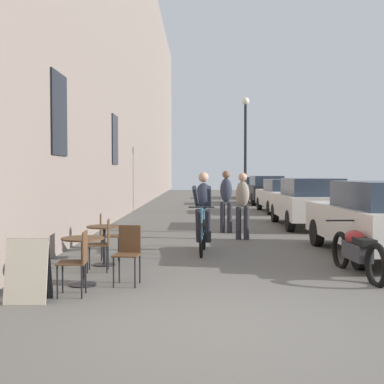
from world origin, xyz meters
name	(u,v)px	position (x,y,z in m)	size (l,w,h in m)	color
ground_plane	(226,327)	(0.00, 0.00, 0.00)	(88.00, 88.00, 0.00)	#5B5954
building_facade_left	(117,36)	(-3.45, 14.00, 6.98)	(0.54, 68.00, 13.97)	gray
cafe_table_near	(83,251)	(-2.04, 2.00, 0.52)	(0.64, 0.64, 0.72)	black
cafe_chair_near_toward_street	(128,250)	(-1.37, 2.08, 0.52)	(0.42, 0.42, 0.89)	black
cafe_chair_near_toward_wall	(77,259)	(-1.97, 1.35, 0.52)	(0.40, 0.40, 0.89)	black
cafe_table_mid	(104,237)	(-2.03, 3.63, 0.52)	(0.64, 0.64, 0.72)	black
cafe_chair_mid_toward_street	(106,233)	(-2.11, 4.22, 0.52)	(0.43, 0.43, 0.89)	black
cafe_chair_mid_toward_wall	(102,241)	(-1.95, 3.07, 0.52)	(0.42, 0.42, 0.89)	black
sandwich_board_sign	(28,270)	(-2.53, 1.04, 0.42)	(0.56, 0.38, 0.84)	black
cyclist_on_bicycle	(203,214)	(-0.20, 5.19, 0.81)	(0.52, 1.76, 1.74)	black
pedestrian_near	(243,202)	(0.81, 7.17, 0.96)	(0.37, 0.28, 1.70)	#26262D
pedestrian_mid	(226,198)	(0.48, 8.60, 0.99)	(0.36, 0.27, 1.76)	#26262D
street_lamp	(245,140)	(1.70, 15.85, 3.11)	(0.32, 0.32, 4.90)	black
parked_car_nearest	(378,218)	(3.30, 4.58, 0.79)	(1.93, 4.35, 1.53)	beige
parked_car_second	(308,202)	(3.14, 10.17, 0.79)	(1.82, 4.29, 1.53)	beige
parked_car_third	(282,195)	(3.29, 15.83, 0.74)	(1.81, 4.07, 1.43)	beige
parked_car_fourth	(265,189)	(3.32, 21.60, 0.79)	(1.90, 4.35, 1.53)	black
parked_car_fifth	(252,187)	(3.25, 27.69, 0.74)	(1.81, 4.07, 1.43)	#23512D
parked_motorcycle	(357,251)	(2.31, 2.75, 0.40)	(0.62, 2.15, 0.92)	black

